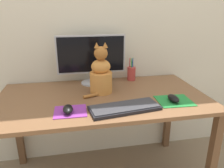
{
  "coord_description": "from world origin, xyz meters",
  "views": [
    {
      "loc": [
        -0.2,
        -1.34,
        1.27
      ],
      "look_at": [
        0.05,
        -0.08,
        0.81
      ],
      "focal_mm": 35.0,
      "sensor_mm": 36.0,
      "label": 1
    }
  ],
  "objects": [
    {
      "name": "wall_back",
      "position": [
        0.0,
        0.4,
        1.25
      ],
      "size": [
        7.0,
        0.04,
        2.5
      ],
      "color": "beige",
      "rests_on": "ground_plane"
    },
    {
      "name": "computer_mouse_left",
      "position": [
        -0.23,
        -0.21,
        0.73
      ],
      "size": [
        0.06,
        0.1,
        0.04
      ],
      "color": "black",
      "rests_on": "mousepad_left"
    },
    {
      "name": "mousepad_left",
      "position": [
        -0.22,
        -0.2,
        0.71
      ],
      "size": [
        0.19,
        0.16,
        0.0
      ],
      "rotation": [
        0.0,
        0.0,
        -0.02
      ],
      "color": "purple",
      "rests_on": "desk"
    },
    {
      "name": "desk",
      "position": [
        0.0,
        0.0,
        0.62
      ],
      "size": [
        1.39,
        0.74,
        0.71
      ],
      "color": "brown",
      "rests_on": "ground_plane"
    },
    {
      "name": "computer_mouse_right",
      "position": [
        0.42,
        -0.18,
        0.73
      ],
      "size": [
        0.06,
        0.11,
        0.04
      ],
      "color": "black",
      "rests_on": "mousepad_right"
    },
    {
      "name": "pen_cup",
      "position": [
        0.28,
        0.3,
        0.76
      ],
      "size": [
        0.07,
        0.07,
        0.18
      ],
      "color": "#B23833",
      "rests_on": "desk"
    },
    {
      "name": "mousepad_right",
      "position": [
        0.43,
        -0.17,
        0.71
      ],
      "size": [
        0.22,
        0.2,
        0.0
      ],
      "rotation": [
        0.0,
        0.0,
        -0.04
      ],
      "color": "#238438",
      "rests_on": "desk"
    },
    {
      "name": "cat",
      "position": [
        0.0,
        0.07,
        0.84
      ],
      "size": [
        0.21,
        0.19,
        0.35
      ],
      "rotation": [
        0.0,
        0.0,
        -0.01
      ],
      "color": "#D6893D",
      "rests_on": "desk"
    },
    {
      "name": "monitor",
      "position": [
        -0.04,
        0.27,
        0.91
      ],
      "size": [
        0.52,
        0.17,
        0.37
      ],
      "color": "#B2B2B7",
      "rests_on": "desk"
    },
    {
      "name": "keyboard",
      "position": [
        0.09,
        -0.23,
        0.72
      ],
      "size": [
        0.43,
        0.21,
        0.02
      ],
      "rotation": [
        0.0,
        0.0,
        0.14
      ],
      "color": "black",
      "rests_on": "desk"
    }
  ]
}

